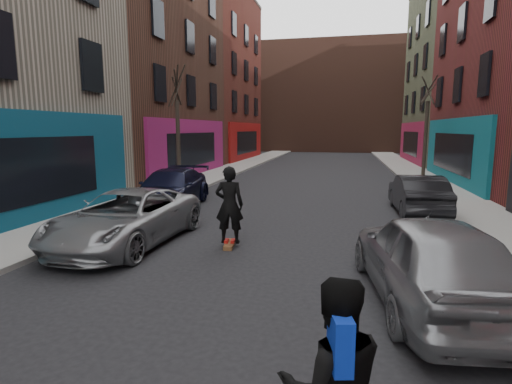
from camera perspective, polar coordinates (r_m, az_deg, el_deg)
The scene contains 12 objects.
sidewalk_left at distance 31.48m, azimuth -2.29°, elevation 3.75°, with size 2.50×84.00×0.13m, color gray.
sidewalk_right at distance 30.79m, azimuth 20.87°, elevation 3.05°, with size 2.50×84.00×0.13m, color gray.
buildings_left at distance 22.95m, azimuth -32.03°, elevation 21.07°, with size 12.00×56.00×16.50m, color #511D17.
building_far at distance 56.49m, azimuth 10.95°, elevation 12.97°, with size 40.00×10.00×14.00m, color #47281E.
tree_left_far at distance 19.97m, azimuth -11.14°, elevation 10.09°, with size 2.00×2.00×6.50m, color black, non-canonical shape.
tree_right_far at distance 24.73m, azimuth 23.20°, elevation 9.65°, with size 2.00×2.00×6.80m, color black, non-canonical shape.
parked_left_far at distance 10.78m, azimuth -18.00°, elevation -3.51°, with size 2.30×4.99×1.39m, color gray.
parked_left_end at distance 15.32m, azimuth -12.12°, elevation 0.45°, with size 2.02×4.96×1.44m, color black.
parked_right_far at distance 7.39m, azimuth 23.56°, elevation -8.71°, with size 1.88×4.66×1.59m, color gray.
parked_right_end at distance 15.05m, azimuth 22.08°, elevation -0.29°, with size 1.45×4.17×1.37m, color black.
skateboard at distance 10.22m, azimuth -3.77°, elevation -7.47°, with size 0.22×0.80×0.10m, color brown.
skateboarder at distance 9.98m, azimuth -3.83°, elevation -1.84°, with size 0.71×0.47×1.94m, color black.
Camera 1 is at (1.74, -0.32, 2.95)m, focal length 28.00 mm.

